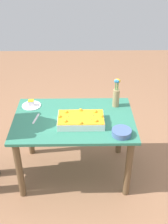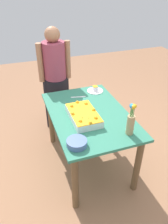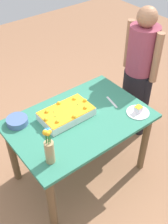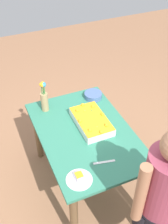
{
  "view_description": "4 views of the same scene",
  "coord_description": "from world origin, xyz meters",
  "px_view_note": "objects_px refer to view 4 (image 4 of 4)",
  "views": [
    {
      "loc": [
        0.07,
        -2.4,
        2.36
      ],
      "look_at": [
        0.11,
        -0.05,
        0.85
      ],
      "focal_mm": 45.0,
      "sensor_mm": 36.0,
      "label": 1
    },
    {
      "loc": [
        1.88,
        -0.71,
        2.06
      ],
      "look_at": [
        -0.02,
        -0.05,
        0.76
      ],
      "focal_mm": 35.0,
      "sensor_mm": 36.0,
      "label": 2
    },
    {
      "loc": [
        1.11,
        1.48,
        2.4
      ],
      "look_at": [
        -0.04,
        0.02,
        0.82
      ],
      "focal_mm": 45.0,
      "sensor_mm": 36.0,
      "label": 3
    },
    {
      "loc": [
        -1.71,
        0.75,
        2.55
      ],
      "look_at": [
        0.11,
        -0.03,
        0.89
      ],
      "focal_mm": 45.0,
      "sensor_mm": 36.0,
      "label": 4
    }
  ],
  "objects_px": {
    "cake_knife": "(104,162)",
    "flower_vase": "(44,98)",
    "person_standing": "(161,200)",
    "serving_plate_with_slice": "(79,179)",
    "fruit_bowl": "(93,95)",
    "sheet_cake": "(91,121)"
  },
  "relations": [
    {
      "from": "cake_knife",
      "to": "person_standing",
      "type": "distance_m",
      "value": 0.57
    },
    {
      "from": "serving_plate_with_slice",
      "to": "person_standing",
      "type": "relative_size",
      "value": 0.14
    },
    {
      "from": "fruit_bowl",
      "to": "flower_vase",
      "type": "bearing_deg",
      "value": 89.76
    },
    {
      "from": "serving_plate_with_slice",
      "to": "fruit_bowl",
      "type": "distance_m",
      "value": 1.08
    },
    {
      "from": "flower_vase",
      "to": "fruit_bowl",
      "type": "distance_m",
      "value": 0.54
    },
    {
      "from": "sheet_cake",
      "to": "cake_knife",
      "type": "distance_m",
      "value": 0.47
    },
    {
      "from": "flower_vase",
      "to": "person_standing",
      "type": "relative_size",
      "value": 0.22
    },
    {
      "from": "cake_knife",
      "to": "sheet_cake",
      "type": "bearing_deg",
      "value": -89.22
    },
    {
      "from": "serving_plate_with_slice",
      "to": "person_standing",
      "type": "xyz_separation_m",
      "value": [
        -0.45,
        -0.42,
        0.09
      ]
    },
    {
      "from": "sheet_cake",
      "to": "fruit_bowl",
      "type": "xyz_separation_m",
      "value": [
        0.38,
        -0.19,
        -0.01
      ]
    },
    {
      "from": "sheet_cake",
      "to": "cake_knife",
      "type": "xyz_separation_m",
      "value": [
        -0.46,
        0.09,
        -0.04
      ]
    },
    {
      "from": "flower_vase",
      "to": "sheet_cake",
      "type": "bearing_deg",
      "value": -138.98
    },
    {
      "from": "cake_knife",
      "to": "flower_vase",
      "type": "bearing_deg",
      "value": -62.1
    },
    {
      "from": "cake_knife",
      "to": "flower_vase",
      "type": "relative_size",
      "value": 0.56
    },
    {
      "from": "cake_knife",
      "to": "person_standing",
      "type": "xyz_separation_m",
      "value": [
        -0.53,
        -0.16,
        0.11
      ]
    },
    {
      "from": "fruit_bowl",
      "to": "cake_knife",
      "type": "bearing_deg",
      "value": 161.43
    },
    {
      "from": "serving_plate_with_slice",
      "to": "flower_vase",
      "type": "height_order",
      "value": "flower_vase"
    },
    {
      "from": "serving_plate_with_slice",
      "to": "cake_knife",
      "type": "bearing_deg",
      "value": -72.42
    },
    {
      "from": "serving_plate_with_slice",
      "to": "fruit_bowl",
      "type": "relative_size",
      "value": 1.12
    },
    {
      "from": "flower_vase",
      "to": "fruit_bowl",
      "type": "height_order",
      "value": "flower_vase"
    },
    {
      "from": "serving_plate_with_slice",
      "to": "flower_vase",
      "type": "relative_size",
      "value": 0.64
    },
    {
      "from": "sheet_cake",
      "to": "fruit_bowl",
      "type": "relative_size",
      "value": 2.47
    }
  ]
}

